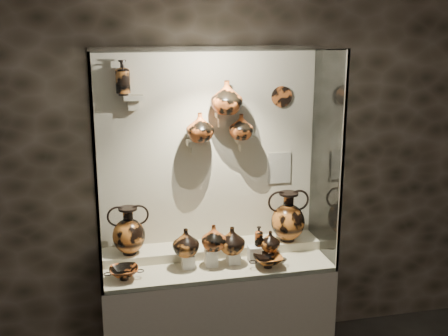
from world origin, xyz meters
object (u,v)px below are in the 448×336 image
(jug_a, at_px, (186,242))
(kylix_left, at_px, (124,272))
(amphora_right, at_px, (288,216))
(jug_b, at_px, (214,237))
(jug_c, at_px, (232,240))
(ovoid_vase_b, at_px, (227,97))
(lekythos_tall, at_px, (123,75))
(amphora_left, at_px, (129,230))
(ovoid_vase_c, at_px, (241,127))
(lekythos_small, at_px, (259,235))
(jug_e, at_px, (270,241))
(ovoid_vase_a, at_px, (200,127))
(kylix_right, at_px, (268,260))

(jug_a, relative_size, kylix_left, 0.77)
(amphora_right, bearing_deg, jug_b, 176.31)
(jug_a, bearing_deg, jug_c, -26.99)
(ovoid_vase_b, bearing_deg, amphora_right, 18.38)
(lekythos_tall, bearing_deg, amphora_left, -118.00)
(ovoid_vase_c, bearing_deg, amphora_right, 9.82)
(amphora_right, relative_size, lekythos_tall, 1.42)
(lekythos_small, bearing_deg, kylix_left, -167.18)
(jug_e, height_order, ovoid_vase_a, ovoid_vase_a)
(lekythos_small, height_order, ovoid_vase_b, ovoid_vase_b)
(jug_c, distance_m, ovoid_vase_c, 0.84)
(jug_a, distance_m, ovoid_vase_a, 0.84)
(jug_e, bearing_deg, jug_b, -161.28)
(jug_b, bearing_deg, amphora_left, 178.64)
(jug_a, distance_m, jug_b, 0.21)
(jug_a, height_order, jug_e, jug_a)
(kylix_right, xyz_separation_m, ovoid_vase_c, (-0.11, 0.37, 0.93))
(amphora_right, bearing_deg, jug_c, -179.40)
(ovoid_vase_b, distance_m, ovoid_vase_c, 0.26)
(jug_b, xyz_separation_m, ovoid_vase_b, (0.15, 0.24, 0.99))
(jug_a, bearing_deg, jug_b, -28.37)
(lekythos_tall, distance_m, ovoid_vase_c, 0.94)
(ovoid_vase_a, distance_m, ovoid_vase_b, 0.29)
(kylix_left, bearing_deg, jug_e, 20.18)
(ovoid_vase_c, bearing_deg, lekythos_tall, -162.18)
(amphora_right, bearing_deg, jug_a, 171.53)
(kylix_left, relative_size, ovoid_vase_b, 1.08)
(jug_c, bearing_deg, lekythos_tall, 171.84)
(kylix_right, bearing_deg, lekythos_small, 109.14)
(jug_a, height_order, jug_b, jug_b)
(amphora_right, bearing_deg, ovoid_vase_a, 154.48)
(amphora_left, xyz_separation_m, jug_a, (0.39, -0.20, -0.05))
(jug_b, relative_size, jug_c, 0.93)
(jug_c, xyz_separation_m, lekythos_small, (0.21, 0.02, 0.01))
(jug_e, bearing_deg, kylix_left, -157.33)
(amphora_left, bearing_deg, amphora_right, -1.74)
(jug_c, height_order, jug_e, jug_c)
(ovoid_vase_b, bearing_deg, lekythos_small, -25.38)
(kylix_left, xyz_separation_m, ovoid_vase_c, (0.93, 0.34, 0.93))
(jug_b, xyz_separation_m, kylix_left, (-0.66, -0.08, -0.17))
(jug_e, height_order, kylix_left, jug_e)
(jug_c, distance_m, ovoid_vase_a, 0.86)
(amphora_left, distance_m, amphora_right, 1.23)
(amphora_left, bearing_deg, jug_c, -17.02)
(kylix_right, bearing_deg, jug_b, 167.63)
(ovoid_vase_c, bearing_deg, lekythos_small, -52.46)
(jug_b, relative_size, kylix_right, 0.70)
(jug_e, relative_size, lekythos_small, 0.90)
(jug_e, xyz_separation_m, ovoid_vase_a, (-0.48, 0.25, 0.84))
(jug_a, xyz_separation_m, lekythos_tall, (-0.38, 0.29, 1.18))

